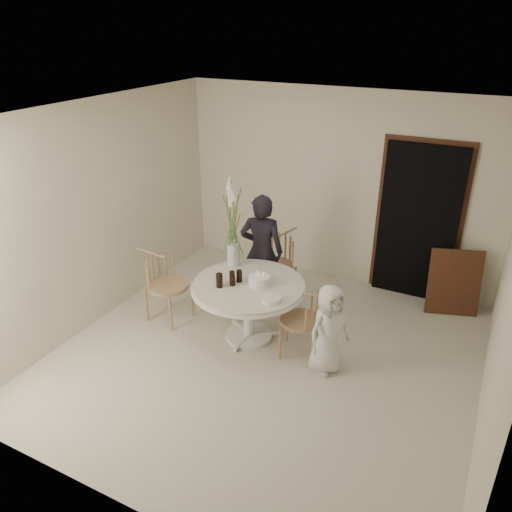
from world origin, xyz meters
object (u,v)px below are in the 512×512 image
at_px(table, 249,292).
at_px(chair_left, 160,276).
at_px(boy, 329,329).
at_px(birthday_cake, 259,281).
at_px(girl, 262,252).
at_px(chair_right, 310,315).
at_px(flower_vase, 233,227).
at_px(chair_far, 280,256).

bearing_deg(table, chair_left, -176.44).
bearing_deg(boy, birthday_cake, 109.92).
height_order(chair_left, boy, boy).
bearing_deg(boy, chair_left, 118.91).
relative_size(chair_left, girl, 0.57).
relative_size(table, chair_right, 1.67).
distance_m(boy, flower_vase, 1.68).
distance_m(chair_right, girl, 1.26).
height_order(table, chair_left, chair_left).
relative_size(chair_far, birthday_cake, 3.79).
bearing_deg(birthday_cake, flower_vase, 148.31).
height_order(chair_far, girl, girl).
distance_m(chair_far, flower_vase, 1.02).
relative_size(boy, birthday_cake, 4.23).
distance_m(girl, birthday_cake, 0.81).
xyz_separation_m(chair_left, birthday_cake, (1.34, 0.10, 0.22)).
relative_size(table, chair_far, 1.44).
xyz_separation_m(table, boy, (1.04, -0.16, -0.10)).
bearing_deg(chair_left, chair_far, -37.62).
xyz_separation_m(table, chair_left, (-1.21, -0.08, -0.05)).
bearing_deg(flower_vase, birthday_cake, -31.69).
bearing_deg(chair_right, chair_left, -99.09).
relative_size(chair_right, chair_left, 0.91).
bearing_deg(table, birthday_cake, 10.19).
distance_m(chair_far, boy, 1.67).
xyz_separation_m(table, girl, (-0.21, 0.77, 0.16)).
distance_m(chair_left, girl, 1.32).
bearing_deg(boy, chair_right, 89.76).
xyz_separation_m(chair_far, chair_left, (-1.12, -1.15, -0.03)).
bearing_deg(table, boy, -8.52).
bearing_deg(girl, chair_far, -126.46).
xyz_separation_m(chair_far, boy, (1.13, -1.23, -0.08)).
bearing_deg(boy, table, 112.43).
distance_m(table, flower_vase, 0.81).
height_order(chair_right, birthday_cake, birthday_cake).
bearing_deg(girl, flower_vase, 52.24).
bearing_deg(chair_left, table, -79.71).
bearing_deg(chair_far, birthday_cake, -64.93).
bearing_deg(chair_right, birthday_cake, -102.71).
relative_size(chair_right, birthday_cake, 3.28).
xyz_separation_m(table, chair_far, (-0.09, 1.07, -0.02)).
bearing_deg(girl, chair_right, 127.16).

